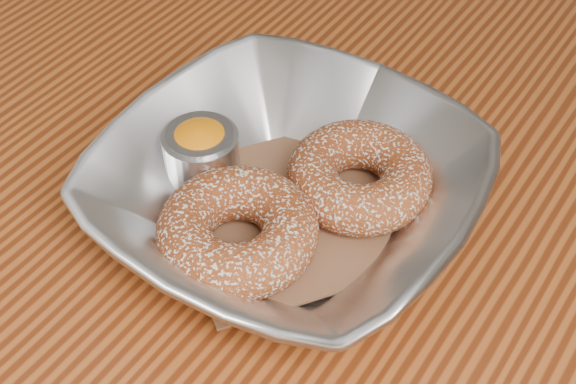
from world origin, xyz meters
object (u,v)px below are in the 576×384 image
Objects in this scene: table at (261,251)px; serving_bowl at (288,192)px; ramekin at (202,154)px; donut_front at (238,231)px; donut_back at (359,176)px.

table is 4.95× the size of serving_bowl.
serving_bowl is 0.07m from ramekin.
donut_front is 1.97× the size of ramekin.
serving_bowl is (0.05, -0.04, 0.13)m from table.
table is 0.14m from ramekin.
serving_bowl reaches higher than donut_back.
donut_front is at bearing -33.54° from ramekin.
donut_back reaches higher than table.
serving_bowl reaches higher than donut_front.
ramekin reaches higher than table.
ramekin is (-0.02, -0.04, 0.13)m from table.
serving_bowl is 2.48× the size of donut_back.
serving_bowl is 4.67× the size of ramekin.
table is 12.27× the size of donut_back.
donut_back is 0.09m from donut_front.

